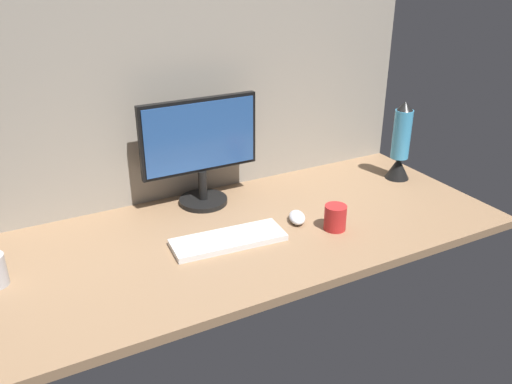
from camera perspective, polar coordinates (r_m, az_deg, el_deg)
The scene contains 7 objects.
ground_plane at distance 181.99cm, azimuth -1.71°, elevation -4.37°, with size 180.00×80.00×3.00cm, color #8C6B4C.
cubicle_wall_back at distance 199.51cm, azimuth -6.72°, elevation 10.32°, with size 180.00×5.00×75.64cm.
monitor at distance 191.93cm, azimuth -6.02°, elevation 4.88°, with size 43.97×18.00×39.77cm.
keyboard at distance 172.77cm, azimuth -2.99°, elevation -5.16°, with size 37.00×13.00×2.00cm, color silver.
mouse at distance 185.40cm, azimuth 4.44°, elevation -2.73°, with size 5.60×9.60×3.40cm, color silver.
mug_red_plastic at distance 180.99cm, azimuth 8.52°, elevation -2.73°, with size 7.52×7.52×8.71cm.
lava_lamp at distance 223.54cm, azimuth 15.26°, elevation 4.71°, with size 9.94×9.94×32.53cm.
Camera 1 is at (-69.57, -142.83, 87.27)cm, focal length 37.19 mm.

